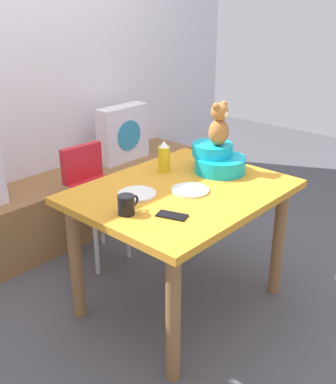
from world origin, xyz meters
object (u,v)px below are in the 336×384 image
at_px(infant_seat_teal, 217,159).
at_px(dinner_plate_far, 137,194).
at_px(dinner_plate_near, 190,190).
at_px(coffee_mug, 127,205).
at_px(teddy_bear, 219,125).
at_px(pillow_floral_right, 123,134).
at_px(dining_table, 182,208).
at_px(cell_phone, 172,216).
at_px(highchair, 95,189).
at_px(ketchup_bottle, 164,157).

relative_size(infant_seat_teal, dinner_plate_far, 1.65).
height_order(infant_seat_teal, dinner_plate_near, infant_seat_teal).
bearing_deg(coffee_mug, dinner_plate_far, 33.25).
bearing_deg(teddy_bear, dinner_plate_near, -167.43).
xyz_separation_m(pillow_floral_right, infant_seat_teal, (-0.31, -1.16, 0.13)).
height_order(dining_table, dinner_plate_near, dinner_plate_near).
bearing_deg(teddy_bear, dining_table, -176.85).
bearing_deg(cell_phone, highchair, 53.70).
relative_size(teddy_bear, ketchup_bottle, 1.35).
height_order(pillow_floral_right, infant_seat_teal, same).
relative_size(dining_table, teddy_bear, 4.50).
bearing_deg(dinner_plate_near, dining_table, 89.00).
relative_size(teddy_bear, dinner_plate_near, 1.25).
relative_size(infant_seat_teal, cell_phone, 2.29).
xyz_separation_m(coffee_mug, dinner_plate_far, (0.19, 0.12, -0.04)).
bearing_deg(dining_table, coffee_mug, -178.74).
height_order(pillow_floral_right, dinner_plate_far, pillow_floral_right).
bearing_deg(teddy_bear, highchair, 114.09).
xyz_separation_m(ketchup_bottle, dinner_plate_far, (-0.35, -0.13, -0.08)).
bearing_deg(coffee_mug, highchair, 61.09).
bearing_deg(teddy_bear, cell_phone, -162.07).
bearing_deg(ketchup_bottle, dining_table, -117.53).
relative_size(coffee_mug, dinner_plate_far, 0.60).
height_order(dining_table, dinner_plate_far, dinner_plate_far).
xyz_separation_m(teddy_bear, dinner_plate_far, (-0.57, 0.10, -0.27)).
bearing_deg(pillow_floral_right, infant_seat_teal, -105.20).
height_order(highchair, dinner_plate_near, highchair).
xyz_separation_m(teddy_bear, coffee_mug, (-0.76, -0.03, -0.23)).
xyz_separation_m(pillow_floral_right, dining_table, (-0.66, -1.18, -0.05)).
relative_size(pillow_floral_right, dining_table, 0.39).
height_order(ketchup_bottle, cell_phone, ketchup_bottle).
bearing_deg(highchair, cell_phone, -107.69).
height_order(infant_seat_teal, cell_phone, infant_seat_teal).
relative_size(dining_table, ketchup_bottle, 6.07).
bearing_deg(coffee_mug, dining_table, 1.26).
bearing_deg(pillow_floral_right, dinner_plate_far, -129.69).
height_order(dining_table, highchair, highchair).
distance_m(dinner_plate_near, dinner_plate_far, 0.28).
height_order(teddy_bear, coffee_mug, teddy_bear).
height_order(teddy_bear, cell_phone, teddy_bear).
relative_size(dining_table, coffee_mug, 9.37).
distance_m(dining_table, teddy_bear, 0.52).
relative_size(ketchup_bottle, dinner_plate_near, 0.92).
xyz_separation_m(dining_table, teddy_bear, (0.34, 0.02, 0.39)).
xyz_separation_m(highchair, cell_phone, (-0.30, -0.95, 0.22)).
distance_m(coffee_mug, dinner_plate_far, 0.23).
xyz_separation_m(coffee_mug, cell_phone, (0.12, -0.18, -0.04)).
distance_m(ketchup_bottle, dinner_plate_near, 0.34).
relative_size(ketchup_bottle, dinner_plate_far, 0.92).
bearing_deg(cell_phone, pillow_floral_right, 36.57).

